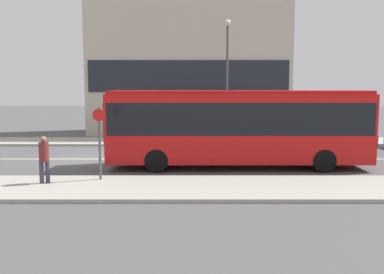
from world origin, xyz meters
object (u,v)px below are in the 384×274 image
Objects in this scene: city_bus at (238,124)px; bus_stop_sign at (100,138)px; parked_car_0 at (330,138)px; street_lamp at (228,69)px; pedestrian_near_stop at (44,157)px.

bus_stop_sign is at bearing -145.98° from city_bus.
street_lamp is at bearing 162.77° from parked_car_0.
street_lamp reaches higher than bus_stop_sign.
bus_stop_sign is 0.36× the size of street_lamp.
parked_car_0 is at bearing -17.23° from street_lamp.
pedestrian_near_stop is 0.23× the size of street_lamp.
parked_car_0 is at bearing 14.40° from pedestrian_near_stop.
bus_stop_sign is at bearing -142.27° from parked_car_0.
city_bus is 8.04m from pedestrian_near_stop.
bus_stop_sign is at bearing -117.64° from street_lamp.
city_bus is at bearing 29.80° from bus_stop_sign.
bus_stop_sign is 12.05m from street_lamp.
parked_car_0 is 2.77× the size of pedestrian_near_stop.
pedestrian_near_stop reaches higher than parked_car_0.
city_bus is at bearing -136.26° from parked_car_0.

